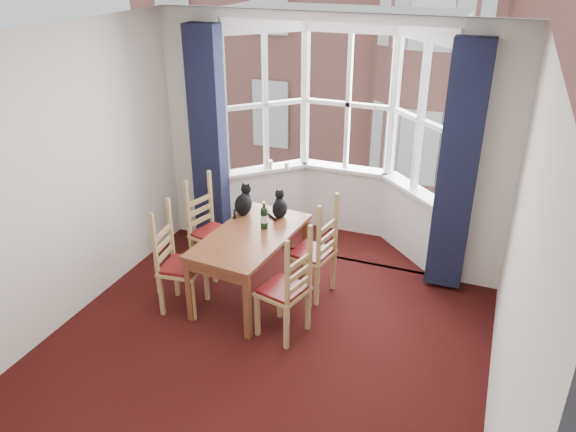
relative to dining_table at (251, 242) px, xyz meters
The scene contains 21 objects.
floor 1.37m from the dining_table, 67.62° to the right, with size 4.50×4.50×0.00m, color black.
ceiling 2.47m from the dining_table, 67.62° to the right, with size 4.50×4.50×0.00m, color white.
wall_left 2.05m from the dining_table, 143.90° to the right, with size 4.50×4.50×0.00m, color silver.
wall_right 2.81m from the dining_table, 24.50° to the right, with size 4.50×4.50×0.00m, color silver.
wall_back_pier_left 1.80m from the dining_table, 136.48° to the left, with size 0.70×0.12×2.80m, color silver.
wall_back_pier_right 2.51m from the dining_table, 28.11° to the left, with size 0.70×0.12×2.80m, color silver.
bay_window 1.86m from the dining_table, 74.19° to the left, with size 2.76×0.94×2.80m.
curtain_left 1.52m from the dining_table, 135.30° to the left, with size 0.38×0.22×2.60m, color #171A34.
curtain_right 2.22m from the dining_table, 26.74° to the left, with size 0.38×0.22×2.60m, color #171A34.
dining_table is the anchor object (origin of this frame).
chair_left_near 0.81m from the dining_table, 143.98° to the right, with size 0.45×0.47×0.92m.
chair_left_far 0.79m from the dining_table, 155.09° to the left, with size 0.49×0.51×0.92m.
chair_right_near 0.83m from the dining_table, 38.35° to the right, with size 0.49×0.51×0.92m.
chair_right_far 0.73m from the dining_table, 22.00° to the left, with size 0.47×0.49×0.92m.
cat_left 0.55m from the dining_table, 122.75° to the left, with size 0.18×0.26×0.35m.
cat_right 0.55m from the dining_table, 75.47° to the left, with size 0.23×0.26×0.31m.
wine_bottle 0.29m from the dining_table, 65.29° to the left, with size 0.08×0.08×0.30m.
candle_tall 1.56m from the dining_table, 105.27° to the left, with size 0.06×0.06×0.11m, color white.
candle_short 1.54m from the dining_table, 97.20° to the left, with size 0.06×0.06×0.10m, color white.
street 31.83m from the dining_table, 89.15° to the left, with size 80.00×80.00×0.00m, color #333335.
tenement_building 12.93m from the dining_table, 87.95° to the left, with size 18.40×7.80×15.20m.
Camera 1 is at (1.74, -3.48, 3.39)m, focal length 35.00 mm.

